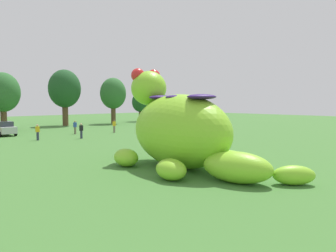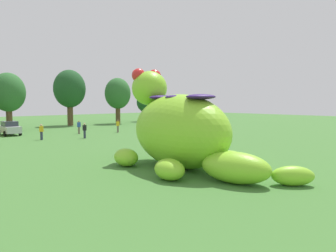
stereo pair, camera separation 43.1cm
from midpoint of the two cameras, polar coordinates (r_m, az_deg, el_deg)
ground_plane at (r=19.19m, az=6.38°, el=-7.84°), size 160.00×160.00×0.00m
giant_inflatable_creature at (r=19.14m, az=1.52°, el=-0.71°), size 7.04×12.81×6.44m
car_silver at (r=42.35m, az=-28.34°, el=-0.41°), size 1.96×4.11×1.72m
tree_centre_left at (r=49.36m, az=-28.54°, el=5.46°), size 4.63×4.63×8.22m
tree_centre at (r=55.81m, az=-18.83°, el=6.50°), size 5.39×5.39×9.57m
tree_centre_right at (r=58.65m, az=-10.36°, el=5.91°), size 4.82×4.82×8.56m
tree_mid_right at (r=64.45m, az=-5.37°, el=4.41°), size 3.44×3.44×6.10m
spectator_near_inflatable at (r=35.66m, az=-16.12°, el=-0.88°), size 0.38×0.26×1.71m
spectator_mid_field at (r=40.77m, az=-17.15°, el=-0.25°), size 0.38×0.26×1.71m
spectator_by_cars at (r=35.60m, az=-23.35°, el=-1.08°), size 0.38×0.26×1.71m
spectator_wandering at (r=41.59m, az=-10.24°, el=-0.03°), size 0.38×0.26×1.71m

